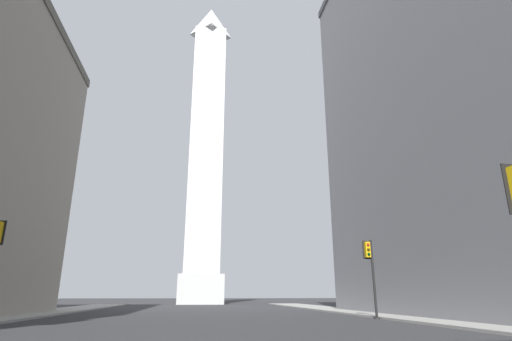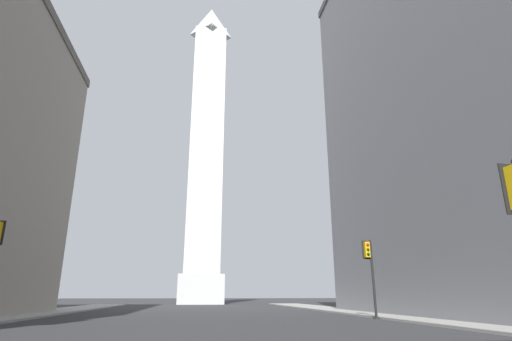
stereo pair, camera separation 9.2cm
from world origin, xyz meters
name	(u,v)px [view 2 (the right image)]	position (x,y,z in m)	size (l,w,h in m)	color
sidewalk_right	(417,318)	(14.33, 27.04, 0.07)	(5.00, 90.15, 0.15)	gray
obelisk	(206,145)	(0.00, 75.12, 30.22)	(8.04, 8.04, 62.95)	silver
traffic_light_mid_right	(370,266)	(11.51, 27.57, 3.59)	(0.78, 0.50, 5.44)	black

